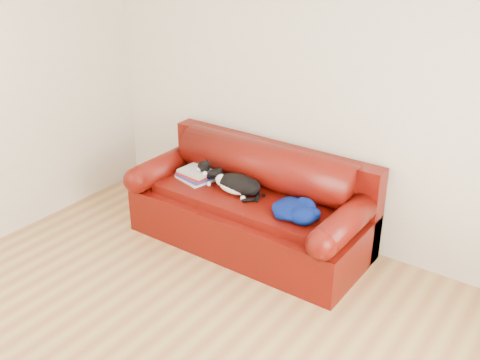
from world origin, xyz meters
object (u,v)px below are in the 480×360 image
(sofa_base, at_px, (249,220))
(blanket, at_px, (295,209))
(book_stack, at_px, (196,175))
(cat, at_px, (237,184))

(sofa_base, bearing_deg, blanket, -12.08)
(book_stack, bearing_deg, sofa_base, 4.95)
(sofa_base, height_order, cat, cat)
(sofa_base, relative_size, cat, 3.60)
(book_stack, distance_m, blanket, 1.08)
(sofa_base, relative_size, book_stack, 5.84)
(sofa_base, xyz_separation_m, blanket, (0.52, -0.11, 0.32))
(cat, distance_m, blanket, 0.62)
(sofa_base, xyz_separation_m, cat, (-0.10, -0.05, 0.34))
(cat, xyz_separation_m, blanket, (0.62, -0.07, -0.02))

